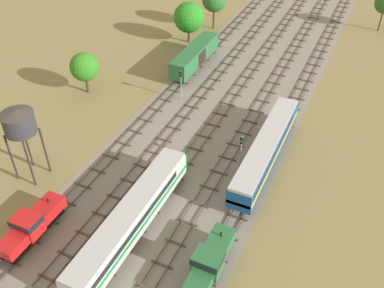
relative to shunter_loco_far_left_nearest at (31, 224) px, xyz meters
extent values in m
plane|color=olive|center=(9.24, 23.92, -2.01)|extent=(480.00, 480.00, 0.00)
cube|color=gray|center=(9.24, 23.92, -2.01)|extent=(22.49, 176.00, 0.01)
cube|color=#47382D|center=(-0.72, 24.92, -1.80)|extent=(0.07, 126.00, 0.15)
cube|color=#47382D|center=(0.72, 24.92, -1.80)|extent=(0.07, 126.00, 0.15)
cube|color=brown|center=(0.00, -3.58, -1.94)|extent=(2.40, 0.22, 0.14)
cube|color=brown|center=(0.00, -0.58, -1.94)|extent=(2.40, 0.22, 0.14)
cube|color=brown|center=(0.00, 2.42, -1.94)|extent=(2.40, 0.22, 0.14)
cube|color=brown|center=(0.00, 5.42, -1.94)|extent=(2.40, 0.22, 0.14)
cube|color=brown|center=(0.00, 8.42, -1.94)|extent=(2.40, 0.22, 0.14)
cube|color=brown|center=(0.00, 11.42, -1.94)|extent=(2.40, 0.22, 0.14)
cube|color=brown|center=(0.00, 14.42, -1.94)|extent=(2.40, 0.22, 0.14)
cube|color=brown|center=(0.00, 17.42, -1.94)|extent=(2.40, 0.22, 0.14)
cube|color=brown|center=(0.00, 20.42, -1.94)|extent=(2.40, 0.22, 0.14)
cube|color=brown|center=(0.00, 23.42, -1.94)|extent=(2.40, 0.22, 0.14)
cube|color=brown|center=(0.00, 26.42, -1.94)|extent=(2.40, 0.22, 0.14)
cube|color=brown|center=(0.00, 29.42, -1.94)|extent=(2.40, 0.22, 0.14)
cube|color=brown|center=(0.00, 32.42, -1.94)|extent=(2.40, 0.22, 0.14)
cube|color=brown|center=(0.00, 35.42, -1.94)|extent=(2.40, 0.22, 0.14)
cube|color=brown|center=(0.00, 38.42, -1.94)|extent=(2.40, 0.22, 0.14)
cube|color=brown|center=(0.00, 41.42, -1.94)|extent=(2.40, 0.22, 0.14)
cube|color=brown|center=(0.00, 44.42, -1.94)|extent=(2.40, 0.22, 0.14)
cube|color=brown|center=(0.00, 47.42, -1.94)|extent=(2.40, 0.22, 0.14)
cube|color=brown|center=(0.00, 50.42, -1.94)|extent=(2.40, 0.22, 0.14)
cube|color=brown|center=(0.00, 53.42, -1.94)|extent=(2.40, 0.22, 0.14)
cube|color=brown|center=(0.00, 56.42, -1.94)|extent=(2.40, 0.22, 0.14)
cube|color=brown|center=(0.00, 59.42, -1.94)|extent=(2.40, 0.22, 0.14)
cube|color=brown|center=(0.00, 62.42, -1.94)|extent=(2.40, 0.22, 0.14)
cube|color=brown|center=(0.00, 65.42, -1.94)|extent=(2.40, 0.22, 0.14)
cube|color=brown|center=(0.00, 68.42, -1.94)|extent=(2.40, 0.22, 0.14)
cube|color=brown|center=(0.00, 71.42, -1.94)|extent=(2.40, 0.22, 0.14)
cube|color=brown|center=(0.00, 74.42, -1.94)|extent=(2.40, 0.22, 0.14)
cube|color=#47382D|center=(3.90, 24.92, -1.80)|extent=(0.07, 126.00, 0.15)
cube|color=#47382D|center=(5.34, 24.92, -1.80)|extent=(0.07, 126.00, 0.15)
cube|color=brown|center=(4.62, -3.58, -1.94)|extent=(2.40, 0.22, 0.14)
cube|color=brown|center=(4.62, -0.58, -1.94)|extent=(2.40, 0.22, 0.14)
cube|color=brown|center=(4.62, 2.42, -1.94)|extent=(2.40, 0.22, 0.14)
cube|color=brown|center=(4.62, 5.42, -1.94)|extent=(2.40, 0.22, 0.14)
cube|color=brown|center=(4.62, 8.42, -1.94)|extent=(2.40, 0.22, 0.14)
cube|color=brown|center=(4.62, 11.42, -1.94)|extent=(2.40, 0.22, 0.14)
cube|color=brown|center=(4.62, 14.42, -1.94)|extent=(2.40, 0.22, 0.14)
cube|color=brown|center=(4.62, 17.42, -1.94)|extent=(2.40, 0.22, 0.14)
cube|color=brown|center=(4.62, 20.42, -1.94)|extent=(2.40, 0.22, 0.14)
cube|color=brown|center=(4.62, 23.42, -1.94)|extent=(2.40, 0.22, 0.14)
cube|color=brown|center=(4.62, 26.42, -1.94)|extent=(2.40, 0.22, 0.14)
cube|color=brown|center=(4.62, 29.42, -1.94)|extent=(2.40, 0.22, 0.14)
cube|color=brown|center=(4.62, 32.42, -1.94)|extent=(2.40, 0.22, 0.14)
cube|color=brown|center=(4.62, 35.42, -1.94)|extent=(2.40, 0.22, 0.14)
cube|color=brown|center=(4.62, 38.42, -1.94)|extent=(2.40, 0.22, 0.14)
cube|color=brown|center=(4.62, 41.42, -1.94)|extent=(2.40, 0.22, 0.14)
cube|color=brown|center=(4.62, 44.42, -1.94)|extent=(2.40, 0.22, 0.14)
cube|color=brown|center=(4.62, 47.42, -1.94)|extent=(2.40, 0.22, 0.14)
cube|color=brown|center=(4.62, 50.42, -1.94)|extent=(2.40, 0.22, 0.14)
cube|color=brown|center=(4.62, 53.42, -1.94)|extent=(2.40, 0.22, 0.14)
cube|color=brown|center=(4.62, 56.42, -1.94)|extent=(2.40, 0.22, 0.14)
cube|color=brown|center=(4.62, 59.42, -1.94)|extent=(2.40, 0.22, 0.14)
cube|color=brown|center=(4.62, 62.42, -1.94)|extent=(2.40, 0.22, 0.14)
cube|color=brown|center=(4.62, 65.42, -1.94)|extent=(2.40, 0.22, 0.14)
cube|color=brown|center=(4.62, 68.42, -1.94)|extent=(2.40, 0.22, 0.14)
cube|color=brown|center=(4.62, 71.42, -1.94)|extent=(2.40, 0.22, 0.14)
cube|color=brown|center=(4.62, 74.42, -1.94)|extent=(2.40, 0.22, 0.14)
cube|color=brown|center=(4.62, 77.42, -1.94)|extent=(2.40, 0.22, 0.14)
cube|color=#47382D|center=(8.53, 24.92, -1.80)|extent=(0.07, 126.00, 0.15)
cube|color=#47382D|center=(9.96, 24.92, -1.80)|extent=(0.07, 126.00, 0.15)
cube|color=brown|center=(9.24, -0.58, -1.94)|extent=(2.40, 0.22, 0.14)
cube|color=brown|center=(9.24, 2.42, -1.94)|extent=(2.40, 0.22, 0.14)
cube|color=brown|center=(9.24, 5.42, -1.94)|extent=(2.40, 0.22, 0.14)
cube|color=brown|center=(9.24, 8.42, -1.94)|extent=(2.40, 0.22, 0.14)
cube|color=brown|center=(9.24, 11.42, -1.94)|extent=(2.40, 0.22, 0.14)
cube|color=brown|center=(9.24, 14.42, -1.94)|extent=(2.40, 0.22, 0.14)
cube|color=brown|center=(9.24, 17.42, -1.94)|extent=(2.40, 0.22, 0.14)
cube|color=brown|center=(9.24, 20.42, -1.94)|extent=(2.40, 0.22, 0.14)
cube|color=brown|center=(9.24, 23.42, -1.94)|extent=(2.40, 0.22, 0.14)
cube|color=brown|center=(9.24, 26.42, -1.94)|extent=(2.40, 0.22, 0.14)
cube|color=brown|center=(9.24, 29.42, -1.94)|extent=(2.40, 0.22, 0.14)
cube|color=brown|center=(9.24, 32.42, -1.94)|extent=(2.40, 0.22, 0.14)
cube|color=brown|center=(9.24, 35.42, -1.94)|extent=(2.40, 0.22, 0.14)
cube|color=brown|center=(9.24, 38.42, -1.94)|extent=(2.40, 0.22, 0.14)
cube|color=brown|center=(9.24, 41.42, -1.94)|extent=(2.40, 0.22, 0.14)
cube|color=brown|center=(9.24, 44.42, -1.94)|extent=(2.40, 0.22, 0.14)
cube|color=brown|center=(9.24, 47.42, -1.94)|extent=(2.40, 0.22, 0.14)
cube|color=brown|center=(9.24, 50.42, -1.94)|extent=(2.40, 0.22, 0.14)
cube|color=brown|center=(9.24, 53.42, -1.94)|extent=(2.40, 0.22, 0.14)
cube|color=brown|center=(9.24, 56.42, -1.94)|extent=(2.40, 0.22, 0.14)
cube|color=brown|center=(9.24, 59.42, -1.94)|extent=(2.40, 0.22, 0.14)
cube|color=brown|center=(9.24, 62.42, -1.94)|extent=(2.40, 0.22, 0.14)
cube|color=brown|center=(9.24, 65.42, -1.94)|extent=(2.40, 0.22, 0.14)
cube|color=brown|center=(9.24, 68.42, -1.94)|extent=(2.40, 0.22, 0.14)
cube|color=brown|center=(9.24, 71.42, -1.94)|extent=(2.40, 0.22, 0.14)
cube|color=brown|center=(9.24, 74.42, -1.94)|extent=(2.40, 0.22, 0.14)
cube|color=brown|center=(9.24, 77.42, -1.94)|extent=(2.40, 0.22, 0.14)
cube|color=brown|center=(9.24, 80.42, -1.94)|extent=(2.40, 0.22, 0.14)
cube|color=#47382D|center=(13.15, 24.92, -1.80)|extent=(0.07, 126.00, 0.15)
cube|color=#47382D|center=(14.58, 24.92, -1.80)|extent=(0.07, 126.00, 0.15)
cube|color=brown|center=(13.87, 2.42, -1.94)|extent=(2.40, 0.22, 0.14)
cube|color=brown|center=(13.87, 5.42, -1.94)|extent=(2.40, 0.22, 0.14)
cube|color=brown|center=(13.87, 8.42, -1.94)|extent=(2.40, 0.22, 0.14)
cube|color=brown|center=(13.87, 11.42, -1.94)|extent=(2.40, 0.22, 0.14)
cube|color=brown|center=(13.87, 14.42, -1.94)|extent=(2.40, 0.22, 0.14)
cube|color=brown|center=(13.87, 17.42, -1.94)|extent=(2.40, 0.22, 0.14)
cube|color=brown|center=(13.87, 20.42, -1.94)|extent=(2.40, 0.22, 0.14)
cube|color=brown|center=(13.87, 23.42, -1.94)|extent=(2.40, 0.22, 0.14)
cube|color=brown|center=(13.87, 26.42, -1.94)|extent=(2.40, 0.22, 0.14)
cube|color=brown|center=(13.87, 29.42, -1.94)|extent=(2.40, 0.22, 0.14)
cube|color=brown|center=(13.87, 32.42, -1.94)|extent=(2.40, 0.22, 0.14)
cube|color=brown|center=(13.87, 35.42, -1.94)|extent=(2.40, 0.22, 0.14)
cube|color=brown|center=(13.87, 38.42, -1.94)|extent=(2.40, 0.22, 0.14)
cube|color=brown|center=(13.87, 41.42, -1.94)|extent=(2.40, 0.22, 0.14)
cube|color=brown|center=(13.87, 44.42, -1.94)|extent=(2.40, 0.22, 0.14)
cube|color=brown|center=(13.87, 47.42, -1.94)|extent=(2.40, 0.22, 0.14)
cube|color=brown|center=(13.87, 50.42, -1.94)|extent=(2.40, 0.22, 0.14)
cube|color=brown|center=(13.87, 53.42, -1.94)|extent=(2.40, 0.22, 0.14)
cube|color=brown|center=(13.87, 56.42, -1.94)|extent=(2.40, 0.22, 0.14)
cube|color=brown|center=(13.87, 59.42, -1.94)|extent=(2.40, 0.22, 0.14)
cube|color=brown|center=(13.87, 62.42, -1.94)|extent=(2.40, 0.22, 0.14)
cube|color=brown|center=(13.87, 65.42, -1.94)|extent=(2.40, 0.22, 0.14)
cube|color=brown|center=(13.87, 68.42, -1.94)|extent=(2.40, 0.22, 0.14)
cube|color=brown|center=(13.87, 71.42, -1.94)|extent=(2.40, 0.22, 0.14)
cube|color=brown|center=(13.87, 74.42, -1.94)|extent=(2.40, 0.22, 0.14)
cube|color=brown|center=(13.87, 77.42, -1.94)|extent=(2.40, 0.22, 0.14)
cube|color=brown|center=(13.87, 80.42, -1.94)|extent=(2.40, 0.22, 0.14)
cube|color=brown|center=(13.87, 83.42, -1.94)|extent=(2.40, 0.22, 0.14)
cube|color=#47382D|center=(17.77, 24.92, -1.80)|extent=(0.07, 126.00, 0.15)
cube|color=#47382D|center=(19.21, 24.92, -1.80)|extent=(0.07, 126.00, 0.15)
cube|color=brown|center=(18.49, 2.42, -1.94)|extent=(2.40, 0.22, 0.14)
cube|color=brown|center=(18.49, 5.42, -1.94)|extent=(2.40, 0.22, 0.14)
cube|color=brown|center=(18.49, 8.42, -1.94)|extent=(2.40, 0.22, 0.14)
cube|color=brown|center=(18.49, 11.42, -1.94)|extent=(2.40, 0.22, 0.14)
cube|color=brown|center=(18.49, 14.42, -1.94)|extent=(2.40, 0.22, 0.14)
cube|color=brown|center=(18.49, 17.42, -1.94)|extent=(2.40, 0.22, 0.14)
cube|color=brown|center=(18.49, 20.42, -1.94)|extent=(2.40, 0.22, 0.14)
cube|color=brown|center=(18.49, 23.42, -1.94)|extent=(2.40, 0.22, 0.14)
cube|color=brown|center=(18.49, 26.42, -1.94)|extent=(2.40, 0.22, 0.14)
cube|color=brown|center=(18.49, 29.42, -1.94)|extent=(2.40, 0.22, 0.14)
cube|color=brown|center=(18.49, 32.42, -1.94)|extent=(2.40, 0.22, 0.14)
cube|color=brown|center=(18.49, 35.42, -1.94)|extent=(2.40, 0.22, 0.14)
cube|color=brown|center=(18.49, 38.42, -1.94)|extent=(2.40, 0.22, 0.14)
cube|color=brown|center=(18.49, 41.42, -1.94)|extent=(2.40, 0.22, 0.14)
cube|color=brown|center=(18.49, 44.42, -1.94)|extent=(2.40, 0.22, 0.14)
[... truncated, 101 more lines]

